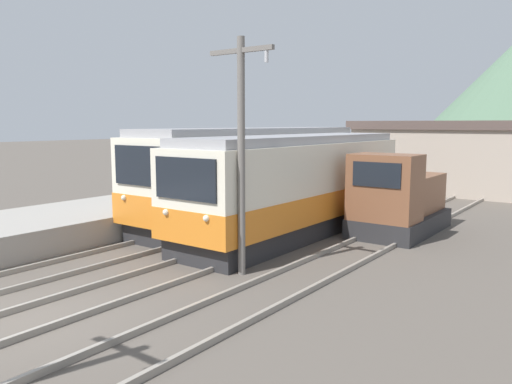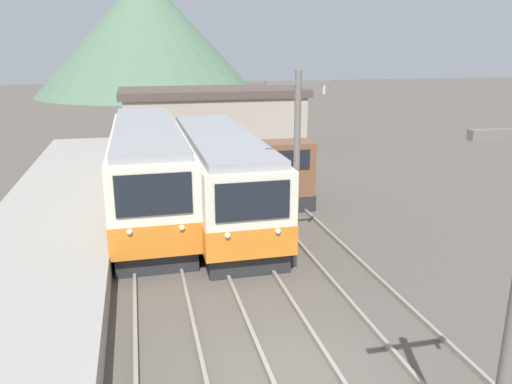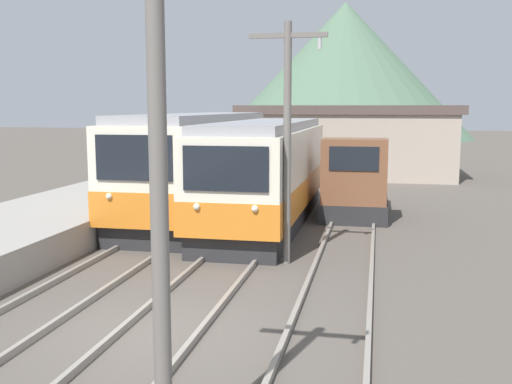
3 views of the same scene
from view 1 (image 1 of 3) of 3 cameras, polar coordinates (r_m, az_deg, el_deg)
ground_plane at (r=11.68m, az=-25.47°, el=-13.18°), size 200.00×200.00×0.00m
track_center at (r=11.49m, az=-25.00°, el=-13.13°), size 1.54×60.00×0.14m
track_right at (r=9.14m, az=-15.48°, el=-18.19°), size 1.54×60.00×0.14m
commuter_train_left at (r=21.01m, az=0.22°, el=1.68°), size 2.84×12.89×3.85m
commuter_train_center at (r=18.37m, az=4.82°, el=0.44°), size 2.84×11.79×3.62m
shunting_locomotive at (r=19.07m, az=15.97°, el=-1.01°), size 2.40×4.77×3.00m
catenary_mast_mid at (r=13.05m, az=-1.67°, el=5.14°), size 2.00×0.20×6.23m
station_building at (r=31.93m, az=22.91°, el=3.77°), size 12.60×6.30×4.19m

